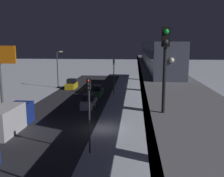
{
  "coord_description": "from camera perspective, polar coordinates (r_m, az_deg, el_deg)",
  "views": [
    {
      "loc": [
        -3.44,
        26.03,
        9.23
      ],
      "look_at": [
        -0.01,
        -11.51,
        2.41
      ],
      "focal_mm": 40.22,
      "sensor_mm": 36.0,
      "label": 1
    }
  ],
  "objects": [
    {
      "name": "street_lamp_far",
      "position": [
        53.62,
        -12.09,
        5.31
      ],
      "size": [
        1.35,
        0.44,
        7.65
      ],
      "color": "#38383D",
      "rests_on": "ground_plane"
    },
    {
      "name": "subway_train",
      "position": [
        39.81,
        9.68,
        7.98
      ],
      "size": [
        2.94,
        36.87,
        3.4
      ],
      "color": "#4C5160",
      "rests_on": "elevated_railway"
    },
    {
      "name": "rail_signal",
      "position": [
        11.83,
        11.99,
        7.43
      ],
      "size": [
        0.36,
        0.41,
        4.0
      ],
      "color": "black",
      "rests_on": "elevated_railway"
    },
    {
      "name": "sedan_silver",
      "position": [
        36.73,
        -5.31,
        -3.08
      ],
      "size": [
        1.91,
        4.0,
        1.97
      ],
      "rotation": [
        0.0,
        0.0,
        3.14
      ],
      "color": "#B2B2B7",
      "rests_on": "ground_plane"
    },
    {
      "name": "avenue_asphalt",
      "position": [
        29.3,
        -14.81,
        -8.44
      ],
      "size": [
        11.0,
        90.83,
        0.01
      ],
      "primitive_type": "cube",
      "color": "#28282D",
      "rests_on": "ground_plane"
    },
    {
      "name": "ground_plane",
      "position": [
        27.83,
        -2.2,
        -9.12
      ],
      "size": [
        240.0,
        240.0,
        0.0
      ],
      "primitive_type": "plane",
      "color": "silver"
    },
    {
      "name": "elevated_railway",
      "position": [
        26.51,
        11.53,
        1.21
      ],
      "size": [
        5.0,
        90.83,
        5.96
      ],
      "color": "slate",
      "rests_on": "ground_plane"
    },
    {
      "name": "sedan_yellow",
      "position": [
        52.57,
        -9.19,
        0.9
      ],
      "size": [
        1.8,
        4.11,
        1.97
      ],
      "color": "gold",
      "rests_on": "ground_plane"
    },
    {
      "name": "traffic_light_mid",
      "position": [
        44.68,
        0.42,
        3.79
      ],
      "size": [
        0.32,
        0.44,
        6.4
      ],
      "color": "#2D2D2D",
      "rests_on": "ground_plane"
    },
    {
      "name": "box_truck",
      "position": [
        29.03,
        -22.24,
        -6.28
      ],
      "size": [
        2.4,
        7.4,
        2.8
      ],
      "color": "navy",
      "rests_on": "ground_plane"
    },
    {
      "name": "sedan_green",
      "position": [
        44.31,
        -3.46,
        -0.73
      ],
      "size": [
        1.8,
        4.55,
        1.97
      ],
      "rotation": [
        0.0,
        0.0,
        3.14
      ],
      "color": "#2D6038",
      "rests_on": "ground_plane"
    },
    {
      "name": "traffic_light_near",
      "position": [
        20.79,
        -5.25,
        -3.79
      ],
      "size": [
        0.32,
        0.44,
        6.4
      ],
      "color": "#2D2D2D",
      "rests_on": "ground_plane"
    }
  ]
}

